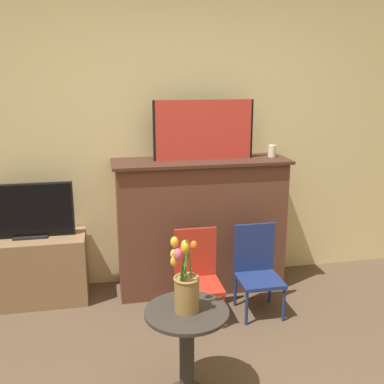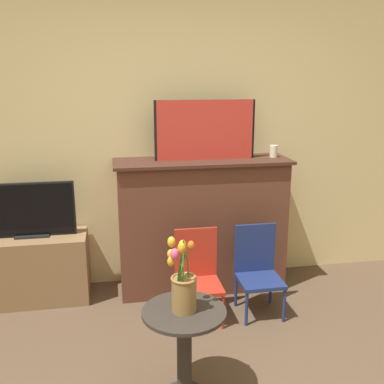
{
  "view_description": "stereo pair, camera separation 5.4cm",
  "coord_description": "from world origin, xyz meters",
  "px_view_note": "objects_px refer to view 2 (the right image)",
  "views": [
    {
      "loc": [
        -0.59,
        -1.72,
        1.83
      ],
      "look_at": [
        0.01,
        1.29,
        1.03
      ],
      "focal_mm": 42.0,
      "sensor_mm": 36.0,
      "label": 1
    },
    {
      "loc": [
        -0.54,
        -1.73,
        1.83
      ],
      "look_at": [
        0.01,
        1.29,
        1.03
      ],
      "focal_mm": 42.0,
      "sensor_mm": 36.0,
      "label": 2
    }
  ],
  "objects_px": {
    "chair_red": "(198,273)",
    "vase_tulips": "(183,286)",
    "tv_monitor": "(30,211)",
    "chair_blue": "(258,267)",
    "painting": "(205,130)"
  },
  "relations": [
    {
      "from": "chair_red",
      "to": "vase_tulips",
      "type": "xyz_separation_m",
      "value": [
        -0.26,
        -0.9,
        0.35
      ]
    },
    {
      "from": "tv_monitor",
      "to": "vase_tulips",
      "type": "distance_m",
      "value": 1.74
    },
    {
      "from": "vase_tulips",
      "to": "chair_blue",
      "type": "bearing_deg",
      "value": 50.98
    },
    {
      "from": "painting",
      "to": "chair_red",
      "type": "height_order",
      "value": "painting"
    },
    {
      "from": "tv_monitor",
      "to": "painting",
      "type": "bearing_deg",
      "value": 0.15
    },
    {
      "from": "chair_blue",
      "to": "vase_tulips",
      "type": "xyz_separation_m",
      "value": [
        -0.74,
        -0.91,
        0.35
      ]
    },
    {
      "from": "chair_red",
      "to": "painting",
      "type": "bearing_deg",
      "value": 72.84
    },
    {
      "from": "painting",
      "to": "chair_blue",
      "type": "xyz_separation_m",
      "value": [
        0.32,
        -0.5,
        -1.03
      ]
    },
    {
      "from": "painting",
      "to": "vase_tulips",
      "type": "bearing_deg",
      "value": -106.36
    },
    {
      "from": "painting",
      "to": "chair_red",
      "type": "xyz_separation_m",
      "value": [
        -0.16,
        -0.52,
        -1.03
      ]
    },
    {
      "from": "chair_red",
      "to": "chair_blue",
      "type": "distance_m",
      "value": 0.48
    },
    {
      "from": "painting",
      "to": "chair_red",
      "type": "distance_m",
      "value": 1.16
    },
    {
      "from": "tv_monitor",
      "to": "chair_red",
      "type": "relative_size",
      "value": 1.01
    },
    {
      "from": "tv_monitor",
      "to": "vase_tulips",
      "type": "relative_size",
      "value": 1.58
    },
    {
      "from": "chair_blue",
      "to": "chair_red",
      "type": "bearing_deg",
      "value": -178.68
    }
  ]
}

